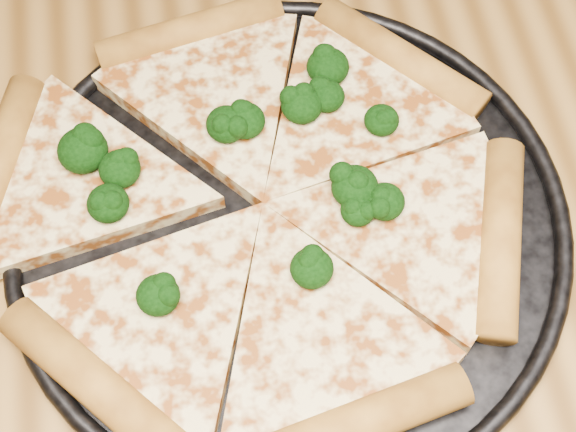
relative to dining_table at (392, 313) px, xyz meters
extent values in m
cube|color=olive|center=(0.00, 0.00, 0.07)|extent=(1.20, 0.90, 0.04)
cylinder|color=black|center=(-0.08, 0.04, 0.09)|extent=(0.38, 0.38, 0.01)
torus|color=black|center=(-0.08, 0.04, 0.10)|extent=(0.40, 0.40, 0.01)
cylinder|color=#BA802E|center=(0.03, 0.16, 0.11)|extent=(0.12, 0.13, 0.03)
cylinder|color=#BA802E|center=(-0.12, 0.22, 0.11)|extent=(0.15, 0.06, 0.03)
cylinder|color=#BA802E|center=(-0.22, -0.06, 0.11)|extent=(0.12, 0.13, 0.03)
cylinder|color=#BA802E|center=(-0.06, -0.11, 0.11)|extent=(0.15, 0.06, 0.03)
cylinder|color=#BA802E|center=(0.06, 0.00, 0.11)|extent=(0.07, 0.15, 0.03)
ellipsoid|color=black|center=(-0.03, 0.16, 0.12)|extent=(0.03, 0.03, 0.02)
ellipsoid|color=black|center=(-0.01, 0.04, 0.12)|extent=(0.03, 0.03, 0.02)
ellipsoid|color=black|center=(-0.21, 0.11, 0.12)|extent=(0.04, 0.04, 0.03)
ellipsoid|color=black|center=(-0.20, 0.07, 0.12)|extent=(0.03, 0.03, 0.02)
ellipsoid|color=black|center=(-0.19, 0.09, 0.12)|extent=(0.03, 0.03, 0.02)
ellipsoid|color=black|center=(-0.05, 0.12, 0.12)|extent=(0.03, 0.03, 0.02)
ellipsoid|color=black|center=(-0.03, 0.05, 0.12)|extent=(0.03, 0.03, 0.02)
ellipsoid|color=black|center=(-0.03, 0.03, 0.12)|extent=(0.02, 0.02, 0.02)
ellipsoid|color=black|center=(-0.17, -0.01, 0.12)|extent=(0.03, 0.03, 0.02)
ellipsoid|color=black|center=(-0.07, 0.00, 0.12)|extent=(0.03, 0.03, 0.02)
ellipsoid|color=black|center=(-0.11, 0.12, 0.12)|extent=(0.03, 0.03, 0.02)
ellipsoid|color=black|center=(0.00, 0.10, 0.12)|extent=(0.03, 0.03, 0.02)
ellipsoid|color=black|center=(-0.03, 0.13, 0.12)|extent=(0.03, 0.03, 0.02)
ellipsoid|color=black|center=(-0.09, 0.12, 0.12)|extent=(0.03, 0.03, 0.02)
camera|label=1|loc=(-0.12, -0.23, 0.63)|focal=53.08mm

